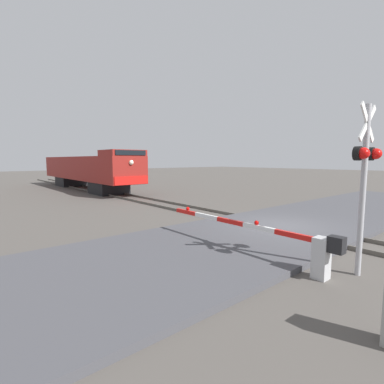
% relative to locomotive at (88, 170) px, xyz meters
% --- Properties ---
extents(ground_plane, '(160.00, 160.00, 0.00)m').
position_rel_locomotive_xyz_m(ground_plane, '(0.00, -21.98, -2.00)').
color(ground_plane, '#514C47').
extents(rail_track_left, '(0.08, 80.00, 0.15)m').
position_rel_locomotive_xyz_m(rail_track_left, '(-0.72, -21.98, -1.93)').
color(rail_track_left, '#59544C').
rests_on(rail_track_left, ground_plane).
extents(rail_track_right, '(0.08, 80.00, 0.15)m').
position_rel_locomotive_xyz_m(rail_track_right, '(0.72, -21.98, -1.93)').
color(rail_track_right, '#59544C').
rests_on(rail_track_right, ground_plane).
extents(road_surface, '(36.00, 6.09, 0.17)m').
position_rel_locomotive_xyz_m(road_surface, '(0.00, -21.98, -1.92)').
color(road_surface, '#47474C').
rests_on(road_surface, ground_plane).
extents(locomotive, '(2.99, 18.62, 3.74)m').
position_rel_locomotive_xyz_m(locomotive, '(0.00, 0.00, 0.00)').
color(locomotive, black).
rests_on(locomotive, ground_plane).
extents(crossing_signal, '(1.18, 0.33, 4.35)m').
position_rel_locomotive_xyz_m(crossing_signal, '(-2.78, -26.09, 0.73)').
color(crossing_signal, '#ADADB2').
rests_on(crossing_signal, ground_plane).
extents(crossing_gate, '(0.36, 6.42, 1.17)m').
position_rel_locomotive_xyz_m(crossing_gate, '(-3.74, -24.60, -1.27)').
color(crossing_gate, silver).
rests_on(crossing_gate, ground_plane).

